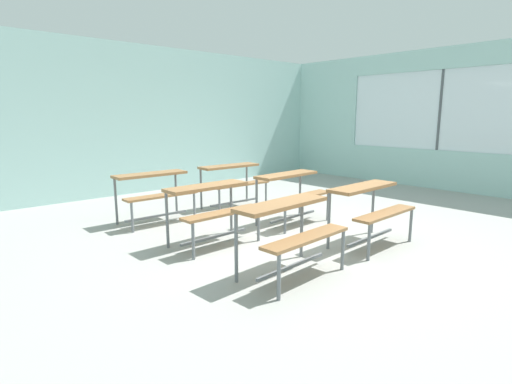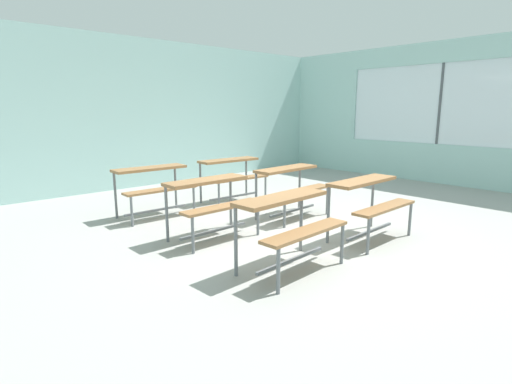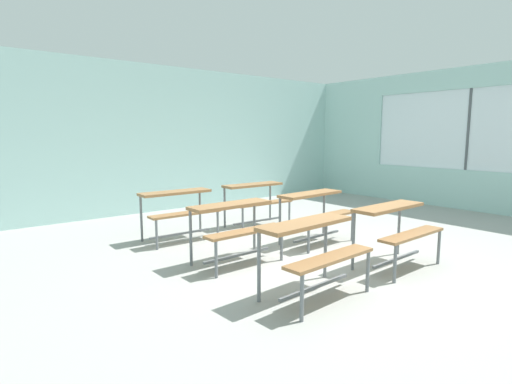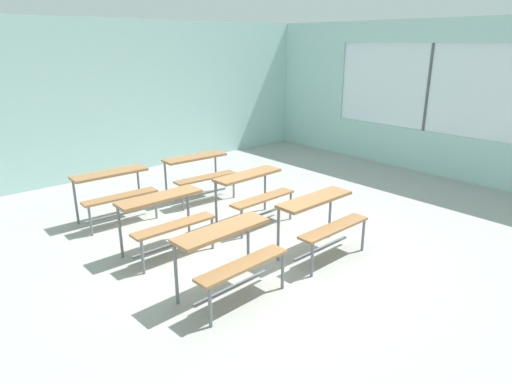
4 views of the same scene
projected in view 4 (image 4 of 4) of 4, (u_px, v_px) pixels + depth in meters
ground at (256, 249)px, 5.86m from camera, size 10.00×9.00×0.05m
wall_back at (103, 100)px, 8.57m from camera, size 10.00×0.12×3.00m
wall_right at (458, 104)px, 8.41m from camera, size 0.12×9.00×3.00m
desk_bench_r0c0 at (229, 247)px, 4.57m from camera, size 1.13×0.64×0.74m
desk_bench_r0c1 at (321, 213)px, 5.47m from camera, size 1.11×0.61×0.74m
desk_bench_r1c0 at (165, 211)px, 5.53m from camera, size 1.11×0.60×0.74m
desk_bench_r1c1 at (253, 187)px, 6.47m from camera, size 1.13×0.64×0.74m
desk_bench_r2c0 at (114, 185)px, 6.54m from camera, size 1.12×0.62×0.74m
desk_bench_r2c1 at (199, 168)px, 7.45m from camera, size 1.13×0.64×0.74m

